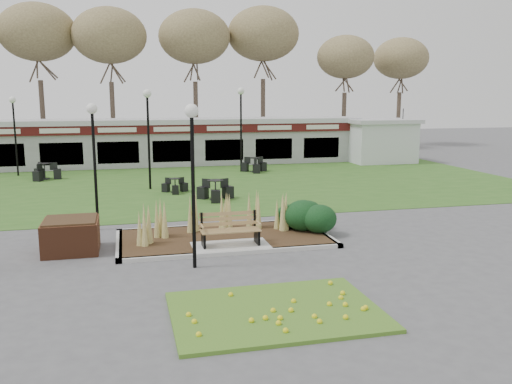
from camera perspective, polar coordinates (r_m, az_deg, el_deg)
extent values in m
plane|color=#515154|center=(15.48, -2.58, -6.21)|extent=(100.00, 100.00, 0.00)
cube|color=#2E5E1D|center=(27.08, -7.50, 0.83)|extent=(34.00, 16.00, 0.02)
cube|color=#3F7521|center=(11.24, 2.07, -12.45)|extent=(4.20, 3.00, 0.08)
cube|color=#332414|center=(16.60, -3.39, -4.87)|extent=(6.22, 3.22, 0.12)
cube|color=#B7B7B2|center=(15.08, -2.28, -6.42)|extent=(6.40, 0.18, 0.12)
cube|color=#B7B7B2|center=(18.13, -4.31, -3.58)|extent=(6.40, 0.18, 0.12)
cube|color=#B7B7B2|center=(16.35, -14.22, -5.40)|extent=(0.18, 3.40, 0.12)
cube|color=#B7B7B2|center=(17.40, 6.76, -4.22)|extent=(0.18, 3.40, 0.12)
cube|color=#B7B7B2|center=(15.60, -2.69, -5.83)|extent=(2.20, 1.20, 0.13)
cone|color=tan|center=(16.61, -10.13, -2.74)|extent=(0.36, 0.36, 1.15)
cone|color=tan|center=(17.09, -6.87, -2.30)|extent=(0.36, 0.36, 1.15)
cone|color=tan|center=(17.44, -3.36, -1.99)|extent=(0.36, 0.36, 1.15)
cone|color=tan|center=(17.43, -0.32, -1.98)|extent=(0.36, 0.36, 1.15)
cone|color=tan|center=(17.25, 2.57, -2.11)|extent=(0.36, 0.36, 1.15)
cone|color=tan|center=(15.81, -11.75, -3.45)|extent=(0.36, 0.36, 1.15)
ellipsoid|color=black|center=(17.29, 4.98, -2.48)|extent=(1.21, 1.10, 0.99)
ellipsoid|color=black|center=(17.07, 6.69, -2.82)|extent=(1.10, 1.00, 0.90)
ellipsoid|color=black|center=(17.86, 5.38, -2.27)|extent=(1.06, 0.96, 0.86)
ellipsoid|color=black|center=(17.69, 3.54, -2.54)|extent=(0.92, 0.84, 0.76)
cube|color=#A18549|center=(15.47, -2.71, -4.06)|extent=(1.70, 0.57, 0.04)
cube|color=#A18549|center=(15.70, -2.93, -2.80)|extent=(1.70, 0.13, 0.44)
cube|color=black|center=(15.40, -5.56, -5.01)|extent=(0.06, 0.55, 0.42)
cube|color=black|center=(15.69, 0.11, -4.68)|extent=(0.06, 0.55, 0.42)
cube|color=black|center=(15.58, -5.75, -3.06)|extent=(0.06, 0.06, 0.50)
cube|color=black|center=(15.86, -0.15, -2.77)|extent=(0.06, 0.06, 0.50)
cube|color=#A18549|center=(15.28, -5.72, -3.59)|extent=(0.05, 0.50, 0.04)
cube|color=#A18549|center=(15.58, 0.27, -3.27)|extent=(0.05, 0.50, 0.04)
cube|color=brown|center=(16.14, -18.88, -4.42)|extent=(1.50, 1.50, 0.90)
cube|color=#332414|center=(16.03, -18.97, -2.79)|extent=(1.40, 1.40, 0.06)
cube|color=gray|center=(34.83, -9.01, 4.99)|extent=(24.00, 3.00, 2.60)
cube|color=#4D1110|center=(33.21, -8.83, 6.57)|extent=(24.00, 0.18, 0.55)
cube|color=silver|center=(34.73, -9.07, 7.38)|extent=(24.60, 3.40, 0.30)
cube|color=silver|center=(33.10, -8.81, 6.56)|extent=(22.00, 0.02, 0.28)
cube|color=black|center=(33.42, -8.78, 4.27)|extent=(22.00, 0.10, 1.30)
cube|color=silver|center=(36.57, 12.94, 5.10)|extent=(4.00, 3.00, 2.60)
cube|color=silver|center=(36.48, 13.03, 7.29)|extent=(4.40, 3.40, 0.25)
cylinder|color=#47382B|center=(43.06, -22.09, 7.06)|extent=(0.36, 0.36, 5.17)
ellipsoid|color=brown|center=(43.21, -22.62, 14.76)|extent=(5.24, 5.24, 3.93)
cylinder|color=#47382B|center=(42.61, -14.03, 7.47)|extent=(0.36, 0.36, 5.17)
ellipsoid|color=brown|center=(42.77, -14.37, 15.27)|extent=(5.24, 5.24, 3.93)
cylinder|color=#47382B|center=(43.01, -5.94, 7.74)|extent=(0.36, 0.36, 5.17)
ellipsoid|color=brown|center=(43.17, -6.09, 15.47)|extent=(5.24, 5.24, 3.93)
cylinder|color=#47382B|center=(44.23, 1.85, 7.86)|extent=(0.36, 0.36, 5.17)
ellipsoid|color=brown|center=(44.38, 1.90, 15.37)|extent=(5.24, 5.24, 3.93)
cylinder|color=#47382B|center=(46.20, 9.11, 7.83)|extent=(0.36, 0.36, 5.17)
ellipsoid|color=brown|center=(46.34, 9.32, 15.02)|extent=(5.24, 5.24, 3.93)
cylinder|color=#47382B|center=(48.83, 15.68, 7.70)|extent=(0.36, 0.36, 5.17)
ellipsoid|color=brown|center=(48.97, 16.01, 14.50)|extent=(5.24, 5.24, 3.93)
cylinder|color=black|center=(13.64, -6.62, -0.23)|extent=(0.10, 0.10, 3.83)
sphere|color=white|center=(13.43, -6.80, 8.49)|extent=(0.34, 0.34, 0.34)
cylinder|color=black|center=(18.23, -16.57, 1.97)|extent=(0.09, 0.09, 3.79)
sphere|color=white|center=(18.07, -16.90, 8.41)|extent=(0.34, 0.34, 0.34)
cylinder|color=black|center=(25.62, -11.22, 4.98)|extent=(0.11, 0.11, 4.26)
sphere|color=white|center=(25.53, -11.40, 10.13)|extent=(0.38, 0.38, 0.38)
cylinder|color=black|center=(31.02, -1.58, 6.17)|extent=(0.11, 0.11, 4.41)
sphere|color=white|center=(30.95, -1.61, 10.58)|extent=(0.40, 0.40, 0.40)
cylinder|color=black|center=(32.18, -23.99, 5.04)|extent=(0.10, 0.10, 3.96)
sphere|color=white|center=(32.09, -24.26, 8.84)|extent=(0.36, 0.36, 0.36)
cylinder|color=black|center=(30.39, -21.31, 1.28)|extent=(0.50, 0.50, 0.03)
cylinder|color=black|center=(30.34, -21.35, 2.03)|extent=(0.06, 0.06, 0.81)
cylinder|color=black|center=(30.29, -21.40, 2.81)|extent=(0.68, 0.68, 0.03)
cube|color=black|center=(30.33, -20.17, 1.80)|extent=(0.41, 0.41, 0.52)
cube|color=black|center=(30.91, -21.86, 1.84)|extent=(0.53, 0.53, 0.52)
cube|color=black|center=(29.85, -21.98, 1.56)|extent=(0.51, 0.51, 0.52)
cylinder|color=black|center=(22.84, -4.28, -0.78)|extent=(0.49, 0.49, 0.03)
cylinder|color=black|center=(22.77, -4.29, 0.21)|extent=(0.06, 0.06, 0.81)
cylinder|color=black|center=(22.70, -4.31, 1.24)|extent=(0.67, 0.67, 0.03)
cube|color=black|center=(23.11, -2.97, -0.03)|extent=(0.49, 0.49, 0.52)
cube|color=black|center=(23.10, -5.62, -0.07)|extent=(0.54, 0.54, 0.52)
cube|color=black|center=(22.19, -4.27, -0.47)|extent=(0.43, 0.43, 0.52)
cylinder|color=black|center=(24.76, -8.51, -0.02)|extent=(0.38, 0.38, 0.03)
cylinder|color=black|center=(24.71, -8.53, 0.68)|extent=(0.04, 0.04, 0.62)
cylinder|color=black|center=(24.66, -8.55, 1.40)|extent=(0.51, 0.51, 0.02)
cube|color=black|center=(24.98, -7.60, 0.52)|extent=(0.39, 0.39, 0.39)
cube|color=black|center=(24.95, -9.48, 0.46)|extent=(0.40, 0.40, 0.39)
cube|color=black|center=(24.26, -8.48, 0.22)|extent=(0.31, 0.31, 0.39)
cylinder|color=black|center=(31.11, -0.16, 2.17)|extent=(0.48, 0.48, 0.03)
cylinder|color=black|center=(31.06, -0.16, 2.88)|extent=(0.05, 0.05, 0.79)
cylinder|color=black|center=(31.01, -0.16, 3.62)|extent=(0.65, 0.65, 0.03)
cube|color=black|center=(31.46, 0.68, 2.69)|extent=(0.50, 0.50, 0.50)
cube|color=black|center=(31.28, -1.19, 2.65)|extent=(0.51, 0.51, 0.50)
cube|color=black|center=(30.49, 0.04, 2.45)|extent=(0.39, 0.39, 0.50)
cylinder|color=black|center=(37.31, 15.08, 4.80)|extent=(0.06, 0.06, 2.20)
imported|color=#2E63A1|center=(37.28, 15.11, 5.44)|extent=(2.40, 2.43, 1.75)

